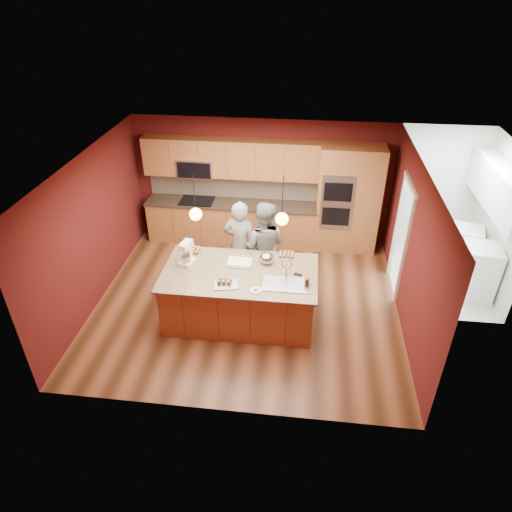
# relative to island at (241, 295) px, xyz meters

# --- Properties ---
(floor) EXTENTS (5.50, 5.50, 0.00)m
(floor) POSITION_rel_island_xyz_m (0.04, 0.45, -0.49)
(floor) COLOR #442614
(floor) RESTS_ON ground
(ceiling) EXTENTS (5.50, 5.50, 0.00)m
(ceiling) POSITION_rel_island_xyz_m (0.04, 0.45, 2.21)
(ceiling) COLOR white
(ceiling) RESTS_ON ground
(wall_back) EXTENTS (5.50, 0.00, 5.50)m
(wall_back) POSITION_rel_island_xyz_m (0.04, 2.95, 0.86)
(wall_back) COLOR #4D1312
(wall_back) RESTS_ON ground
(wall_front) EXTENTS (5.50, 0.00, 5.50)m
(wall_front) POSITION_rel_island_xyz_m (0.04, -2.05, 0.86)
(wall_front) COLOR #4D1312
(wall_front) RESTS_ON ground
(wall_left) EXTENTS (0.00, 5.00, 5.00)m
(wall_left) POSITION_rel_island_xyz_m (-2.71, 0.45, 0.86)
(wall_left) COLOR #4D1312
(wall_left) RESTS_ON ground
(wall_right) EXTENTS (0.00, 5.00, 5.00)m
(wall_right) POSITION_rel_island_xyz_m (2.79, 0.45, 0.86)
(wall_right) COLOR #4D1312
(wall_right) RESTS_ON ground
(cabinet_run) EXTENTS (3.74, 0.64, 2.30)m
(cabinet_run) POSITION_rel_island_xyz_m (-0.64, 2.70, 0.50)
(cabinet_run) COLOR #945432
(cabinet_run) RESTS_ON floor
(oven_column) EXTENTS (1.30, 0.62, 2.30)m
(oven_column) POSITION_rel_island_xyz_m (1.89, 2.65, 0.66)
(oven_column) COLOR #945432
(oven_column) RESTS_ON floor
(doorway_trim) EXTENTS (0.08, 1.11, 2.20)m
(doorway_trim) POSITION_rel_island_xyz_m (2.77, 1.25, 0.56)
(doorway_trim) COLOR silver
(doorway_trim) RESTS_ON wall_right
(laundry_room) EXTENTS (2.60, 2.70, 2.70)m
(laundry_room) POSITION_rel_island_xyz_m (4.39, 1.65, 1.46)
(laundry_room) COLOR silver
(laundry_room) RESTS_ON ground
(pendant_left) EXTENTS (0.20, 0.20, 0.80)m
(pendant_left) POSITION_rel_island_xyz_m (-0.69, 0.00, 1.52)
(pendant_left) COLOR black
(pendant_left) RESTS_ON ceiling
(pendant_right) EXTENTS (0.20, 0.20, 0.80)m
(pendant_right) POSITION_rel_island_xyz_m (0.66, 0.00, 1.52)
(pendant_right) COLOR black
(pendant_right) RESTS_ON ceiling
(island) EXTENTS (2.60, 1.45, 1.34)m
(island) POSITION_rel_island_xyz_m (0.00, 0.00, 0.00)
(island) COLOR #945432
(island) RESTS_ON floor
(person_left) EXTENTS (0.72, 0.54, 1.78)m
(person_left) POSITION_rel_island_xyz_m (-0.15, 0.98, 0.40)
(person_left) COLOR black
(person_left) RESTS_ON floor
(person_right) EXTENTS (0.95, 0.78, 1.78)m
(person_right) POSITION_rel_island_xyz_m (0.28, 0.98, 0.40)
(person_right) COLOR slate
(person_right) RESTS_ON floor
(stand_mixer) EXTENTS (0.28, 0.34, 0.41)m
(stand_mixer) POSITION_rel_island_xyz_m (-0.95, 0.17, 0.65)
(stand_mixer) COLOR white
(stand_mixer) RESTS_ON island
(sheet_cake) EXTENTS (0.48, 0.36, 0.05)m
(sheet_cake) POSITION_rel_island_xyz_m (-0.05, 0.26, 0.49)
(sheet_cake) COLOR silver
(sheet_cake) RESTS_ON island
(cooling_rack) EXTENTS (0.43, 0.35, 0.02)m
(cooling_rack) POSITION_rel_island_xyz_m (-0.18, -0.39, 0.48)
(cooling_rack) COLOR #A9ABB1
(cooling_rack) RESTS_ON island
(mixing_bowl) EXTENTS (0.25, 0.25, 0.21)m
(mixing_bowl) POSITION_rel_island_xyz_m (0.40, 0.33, 0.57)
(mixing_bowl) COLOR #ABADB3
(mixing_bowl) RESTS_ON island
(plate) EXTENTS (0.20, 0.20, 0.01)m
(plate) POSITION_rel_island_xyz_m (0.31, -0.48, 0.48)
(plate) COLOR white
(plate) RESTS_ON island
(tumbler) EXTENTS (0.07, 0.07, 0.14)m
(tumbler) POSITION_rel_island_xyz_m (1.11, -0.25, 0.54)
(tumbler) COLOR #351E0D
(tumbler) RESTS_ON island
(phone) EXTENTS (0.15, 0.11, 0.01)m
(phone) POSITION_rel_island_xyz_m (0.96, 0.04, 0.47)
(phone) COLOR black
(phone) RESTS_ON island
(cupcakes_left) EXTENTS (0.24, 0.24, 0.07)m
(cupcakes_left) POSITION_rel_island_xyz_m (-0.93, 0.55, 0.50)
(cupcakes_left) COLOR tan
(cupcakes_left) RESTS_ON island
(cupcakes_rack) EXTENTS (0.25, 0.17, 0.08)m
(cupcakes_rack) POSITION_rel_island_xyz_m (-0.21, -0.35, 0.52)
(cupcakes_rack) COLOR tan
(cupcakes_rack) RESTS_ON island
(cupcakes_right) EXTENTS (0.28, 0.21, 0.06)m
(cupcakes_right) POSITION_rel_island_xyz_m (0.73, 0.61, 0.50)
(cupcakes_right) COLOR tan
(cupcakes_right) RESTS_ON island
(washer) EXTENTS (0.70, 0.72, 1.01)m
(washer) POSITION_rel_island_xyz_m (4.27, 1.22, 0.02)
(washer) COLOR white
(washer) RESTS_ON floor
(dryer) EXTENTS (0.72, 0.74, 0.93)m
(dryer) POSITION_rel_island_xyz_m (4.23, 2.05, -0.02)
(dryer) COLOR white
(dryer) RESTS_ON floor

